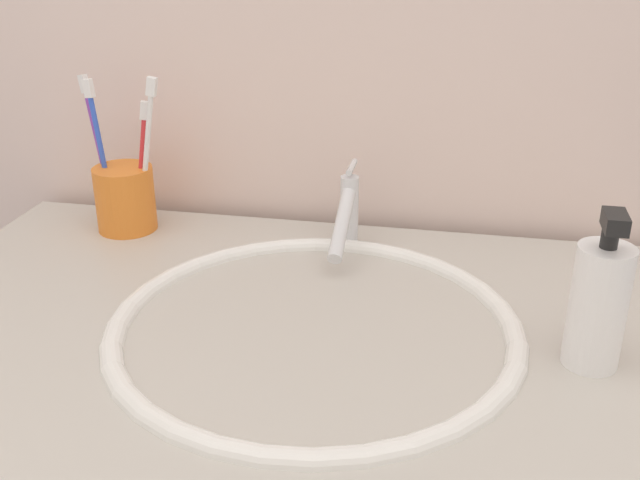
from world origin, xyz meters
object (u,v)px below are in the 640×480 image
(faucet, at_px, (347,213))
(toothbrush_purple, at_px, (98,141))
(toothbrush_cup, at_px, (125,199))
(toothbrush_blue, at_px, (100,145))
(toothbrush_white, at_px, (147,146))
(toothbrush_red, at_px, (142,157))
(soap_dispenser, at_px, (598,303))

(faucet, relative_size, toothbrush_purple, 0.76)
(toothbrush_cup, distance_m, toothbrush_blue, 0.08)
(toothbrush_white, distance_m, toothbrush_purple, 0.08)
(faucet, bearing_deg, toothbrush_red, 177.02)
(faucet, distance_m, soap_dispenser, 0.35)
(toothbrush_blue, bearing_deg, faucet, -1.21)
(toothbrush_purple, bearing_deg, toothbrush_red, -8.95)
(toothbrush_cup, bearing_deg, toothbrush_purple, 158.06)
(toothbrush_red, bearing_deg, toothbrush_blue, -172.16)
(toothbrush_red, height_order, toothbrush_blue, toothbrush_blue)
(faucet, relative_size, toothbrush_white, 0.74)
(toothbrush_purple, bearing_deg, toothbrush_white, -14.03)
(toothbrush_red, bearing_deg, faucet, -2.98)
(toothbrush_red, bearing_deg, toothbrush_purple, 171.05)
(faucet, bearing_deg, toothbrush_purple, 175.86)
(faucet, relative_size, toothbrush_red, 0.89)
(toothbrush_red, bearing_deg, toothbrush_cup, -169.82)
(toothbrush_cup, relative_size, toothbrush_white, 0.43)
(toothbrush_red, distance_m, toothbrush_purple, 0.07)
(toothbrush_cup, bearing_deg, soap_dispenser, -21.25)
(toothbrush_red, relative_size, soap_dispenser, 1.08)
(toothbrush_red, relative_size, toothbrush_white, 0.83)
(toothbrush_blue, xyz_separation_m, toothbrush_purple, (-0.01, 0.02, -0.00))
(toothbrush_white, bearing_deg, soap_dispenser, -22.32)
(toothbrush_red, height_order, soap_dispenser, toothbrush_red)
(faucet, height_order, toothbrush_white, toothbrush_white)
(toothbrush_cup, height_order, toothbrush_purple, toothbrush_purple)
(faucet, height_order, toothbrush_purple, toothbrush_purple)
(soap_dispenser, bearing_deg, toothbrush_cup, 158.75)
(toothbrush_white, bearing_deg, toothbrush_cup, 173.93)
(soap_dispenser, bearing_deg, toothbrush_white, 157.68)
(toothbrush_blue, bearing_deg, toothbrush_red, 7.84)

